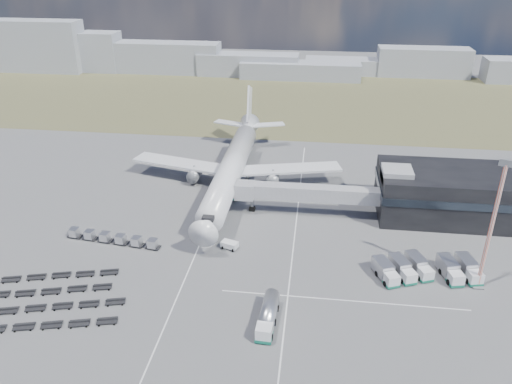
# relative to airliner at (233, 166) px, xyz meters

# --- Properties ---
(ground) EXTENTS (420.00, 420.00, 0.00)m
(ground) POSITION_rel_airliner_xyz_m (0.00, -32.38, -5.29)
(ground) COLOR #565659
(ground) RESTS_ON ground
(grass_strip) EXTENTS (420.00, 90.00, 0.01)m
(grass_strip) POSITION_rel_airliner_xyz_m (0.00, 77.62, -5.29)
(grass_strip) COLOR brown
(grass_strip) RESTS_ON ground
(lane_markings) EXTENTS (47.12, 110.00, 0.01)m
(lane_markings) POSITION_rel_airliner_xyz_m (9.77, -29.38, -5.29)
(lane_markings) COLOR silver
(lane_markings) RESTS_ON ground
(terminal) EXTENTS (30.40, 16.40, 11.00)m
(terminal) POSITION_rel_airliner_xyz_m (47.77, -8.41, -0.04)
(terminal) COLOR black
(terminal) RESTS_ON ground
(jet_bridge) EXTENTS (30.30, 3.80, 7.05)m
(jet_bridge) POSITION_rel_airliner_xyz_m (15.90, -11.95, -0.24)
(jet_bridge) COLOR #939399
(jet_bridge) RESTS_ON ground
(airliner) EXTENTS (51.59, 64.53, 17.62)m
(airliner) POSITION_rel_airliner_xyz_m (0.00, 0.00, 0.00)
(airliner) COLOR silver
(airliner) RESTS_ON ground
(skyline) EXTENTS (308.56, 25.80, 22.55)m
(skyline) POSITION_rel_airliner_xyz_m (-30.42, 117.19, 1.83)
(skyline) COLOR #9599A2
(skyline) RESTS_ON ground
(fuel_tanker) EXTENTS (2.87, 9.67, 3.09)m
(fuel_tanker) POSITION_rel_airliner_xyz_m (13.42, -47.44, -3.75)
(fuel_tanker) COLOR silver
(fuel_tanker) RESTS_ON ground
(pushback_tug) EXTENTS (3.54, 2.68, 1.43)m
(pushback_tug) POSITION_rel_airliner_xyz_m (4.00, -27.39, -4.58)
(pushback_tug) COLOR silver
(pushback_tug) RESTS_ON ground
(catering_truck) EXTENTS (2.85, 6.23, 2.80)m
(catering_truck) POSITION_rel_airliner_xyz_m (1.04, -5.01, -3.86)
(catering_truck) COLOR silver
(catering_truck) RESTS_ON ground
(service_trucks_near) EXTENTS (10.51, 9.33, 2.64)m
(service_trucks_near) POSITION_rel_airliner_xyz_m (35.25, -32.19, -3.86)
(service_trucks_near) COLOR silver
(service_trucks_near) RESTS_ON ground
(service_trucks_far) EXTENTS (7.06, 7.91, 2.75)m
(service_trucks_far) POSITION_rel_airliner_xyz_m (45.00, -31.20, -3.80)
(service_trucks_far) COLOR silver
(service_trucks_far) RESTS_ON ground
(uld_row) EXTENTS (19.47, 4.02, 1.76)m
(uld_row) POSITION_rel_airliner_xyz_m (-18.75, -28.28, -4.24)
(uld_row) COLOR black
(uld_row) RESTS_ON ground
(baggage_dollies) EXTENTS (33.48, 21.73, 0.74)m
(baggage_dollies) POSITION_rel_airliner_xyz_m (-26.41, -47.79, -4.92)
(baggage_dollies) COLOR black
(baggage_dollies) RESTS_ON ground
(floodlight_mast) EXTENTS (2.20, 1.79, 23.17)m
(floodlight_mast) POSITION_rel_airliner_xyz_m (47.57, -33.82, 6.32)
(floodlight_mast) COLOR red
(floodlight_mast) RESTS_ON ground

